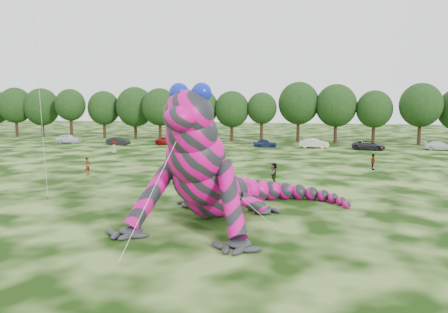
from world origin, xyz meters
The scene contains 28 objects.
ground centered at (0.00, 0.00, 0.00)m, with size 240.00×240.00×0.00m, color #16330A.
inflatable_gecko centered at (3.96, 7.43, 4.20)m, with size 14.14×16.79×8.39m, color #CF0478, non-canonical shape.
tree_1 centered at (-48.36, 58.05, 4.90)m, with size 6.74×6.07×9.81m, color black, non-canonical shape.
tree_2 centered at (-43.02, 58.76, 4.82)m, with size 7.04×6.34×9.64m, color black, non-canonical shape.
tree_3 centered at (-35.72, 57.07, 4.72)m, with size 5.81×5.23×9.44m, color black, non-canonical shape.
tree_4 centered at (-29.64, 58.71, 4.53)m, with size 6.22×5.60×9.06m, color black, non-canonical shape.
tree_5 centered at (-23.12, 58.44, 4.90)m, with size 7.16×6.44×9.80m, color black, non-canonical shape.
tree_6 centered at (-17.56, 56.68, 4.75)m, with size 6.52×5.86×9.49m, color black, non-canonical shape.
tree_7 centered at (-10.08, 56.80, 4.74)m, with size 6.68×6.01×9.48m, color black, non-canonical shape.
tree_8 centered at (-4.22, 56.99, 4.47)m, with size 6.14×5.53×8.94m, color black, non-canonical shape.
tree_9 centered at (1.06, 57.35, 4.34)m, with size 5.27×4.74×8.68m, color black, non-canonical shape.
tree_10 centered at (7.40, 58.58, 5.25)m, with size 7.09×6.38×10.50m, color black, non-canonical shape.
tree_11 centered at (13.79, 58.20, 5.03)m, with size 7.01×6.31×10.07m, color black, non-canonical shape.
tree_12 centered at (20.01, 57.74, 4.49)m, with size 5.99×5.39×8.97m, color black, non-canonical shape.
tree_13 centered at (27.13, 57.13, 5.06)m, with size 6.83×6.15×10.13m, color black, non-canonical shape.
car_0 centered at (-31.16, 48.35, 0.74)m, with size 1.76×4.37×1.49m, color white.
car_1 centered at (-21.38, 46.98, 0.64)m, with size 1.35×3.87×1.28m, color black.
car_2 centered at (-13.18, 49.01, 0.66)m, with size 2.17×4.72×1.31m, color maroon.
car_3 centered at (-6.87, 48.64, 0.67)m, with size 1.88×4.62×1.34m, color #ADB2B7.
car_4 centered at (2.66, 48.52, 0.63)m, with size 1.48×3.68×1.25m, color navy.
car_5 centered at (10.22, 49.02, 0.73)m, with size 1.54×4.43×1.46m, color silver.
car_6 centered at (18.13, 47.78, 0.67)m, with size 2.22×4.82×1.34m, color #232325.
car_7 centered at (28.40, 49.58, 0.65)m, with size 1.82×4.47×1.30m, color silver.
spectator_4 centered at (-17.01, 36.29, 0.84)m, with size 0.82×0.53×1.68m, color gray.
spectator_5 centered at (6.63, 18.72, 0.95)m, with size 1.76×0.56×1.90m, color gray.
spectator_0 centered at (-11.93, 19.83, 0.87)m, with size 0.63×0.41×1.73m, color gray.
spectator_1 centered at (-3.62, 26.60, 0.91)m, with size 0.89×0.69×1.82m, color gray.
spectator_3 centered at (16.28, 28.64, 0.86)m, with size 1.01×0.42×1.72m, color gray.
Camera 1 is at (9.87, -19.47, 7.48)m, focal length 35.00 mm.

